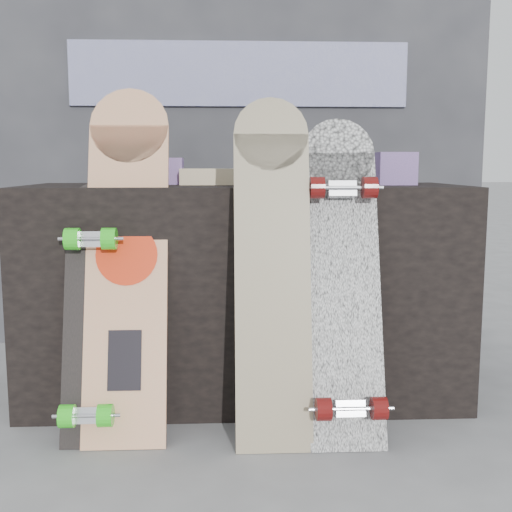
{
  "coord_description": "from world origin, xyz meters",
  "views": [
    {
      "loc": [
        -0.07,
        -1.89,
        0.88
      ],
      "look_at": [
        0.03,
        0.2,
        0.58
      ],
      "focal_mm": 45.0,
      "sensor_mm": 36.0,
      "label": 1
    }
  ],
  "objects_px": {
    "vendor_table": "(245,291)",
    "longboard_celtic": "(272,260)",
    "longboard_cascadia": "(343,273)",
    "skateboard_dark": "(92,310)",
    "longboard_geisha": "(127,250)"
  },
  "relations": [
    {
      "from": "longboard_cascadia",
      "to": "skateboard_dark",
      "type": "relative_size",
      "value": 1.26
    },
    {
      "from": "vendor_table",
      "to": "longboard_cascadia",
      "type": "relative_size",
      "value": 1.55
    },
    {
      "from": "longboard_geisha",
      "to": "longboard_cascadia",
      "type": "distance_m",
      "value": 0.7
    },
    {
      "from": "longboard_geisha",
      "to": "longboard_celtic",
      "type": "height_order",
      "value": "longboard_geisha"
    },
    {
      "from": "longboard_geisha",
      "to": "longboard_celtic",
      "type": "distance_m",
      "value": 0.48
    },
    {
      "from": "skateboard_dark",
      "to": "longboard_cascadia",
      "type": "bearing_deg",
      "value": -0.8
    },
    {
      "from": "longboard_celtic",
      "to": "longboard_cascadia",
      "type": "bearing_deg",
      "value": 5.24
    },
    {
      "from": "longboard_geisha",
      "to": "skateboard_dark",
      "type": "xyz_separation_m",
      "value": [
        -0.11,
        -0.07,
        -0.18
      ]
    },
    {
      "from": "longboard_cascadia",
      "to": "skateboard_dark",
      "type": "height_order",
      "value": "longboard_cascadia"
    },
    {
      "from": "longboard_celtic",
      "to": "skateboard_dark",
      "type": "xyz_separation_m",
      "value": [
        -0.57,
        0.03,
        -0.16
      ]
    },
    {
      "from": "vendor_table",
      "to": "longboard_celtic",
      "type": "xyz_separation_m",
      "value": [
        0.08,
        -0.41,
        0.18
      ]
    },
    {
      "from": "longboard_celtic",
      "to": "skateboard_dark",
      "type": "relative_size",
      "value": 1.33
    },
    {
      "from": "longboard_celtic",
      "to": "longboard_cascadia",
      "type": "distance_m",
      "value": 0.23
    },
    {
      "from": "longboard_celtic",
      "to": "skateboard_dark",
      "type": "bearing_deg",
      "value": 176.78
    },
    {
      "from": "vendor_table",
      "to": "longboard_geisha",
      "type": "relative_size",
      "value": 1.41
    }
  ]
}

